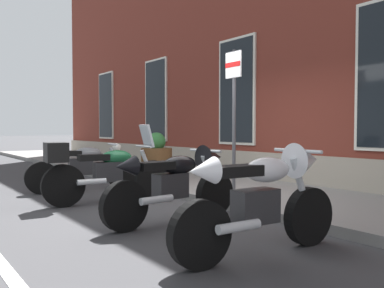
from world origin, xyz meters
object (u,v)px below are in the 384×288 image
barrel_planter (157,160)px  motorcycle_white_sport (266,195)px  motorcycle_grey_naked (84,167)px  motorcycle_black_sport (179,180)px  parking_sign (234,101)px  motorcycle_green_touring (104,170)px

barrel_planter → motorcycle_white_sport: bearing=-19.6°
motorcycle_white_sport → barrel_planter: barrel_planter is taller
motorcycle_grey_naked → motorcycle_white_sport: motorcycle_white_sport is taller
motorcycle_black_sport → parking_sign: bearing=114.3°
motorcycle_green_touring → barrel_planter: size_ratio=2.18×
motorcycle_black_sport → parking_sign: size_ratio=0.86×
motorcycle_black_sport → motorcycle_grey_naked: bearing=-179.7°
motorcycle_grey_naked → motorcycle_white_sport: (4.85, -0.09, 0.11)m
parking_sign → motorcycle_grey_naked: bearing=-146.3°
motorcycle_white_sport → parking_sign: (-2.37, 1.75, 1.11)m
barrel_planter → motorcycle_grey_naked: bearing=-91.1°
motorcycle_grey_naked → motorcycle_black_sport: 3.21m
motorcycle_black_sport → motorcycle_white_sport: 1.64m
motorcycle_grey_naked → barrel_planter: bearing=88.9°
motorcycle_green_touring → parking_sign: size_ratio=0.91×
motorcycle_black_sport → motorcycle_white_sport: bearing=-3.9°
motorcycle_grey_naked → barrel_planter: size_ratio=2.11×
motorcycle_green_touring → parking_sign: (1.05, 1.88, 1.15)m
motorcycle_grey_naked → motorcycle_black_sport: size_ratio=1.03×
motorcycle_green_touring → barrel_planter: (-1.39, 1.85, 0.00)m
motorcycle_black_sport → parking_sign: (-0.74, 1.63, 1.14)m
motorcycle_grey_naked → parking_sign: (2.47, 1.65, 1.22)m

